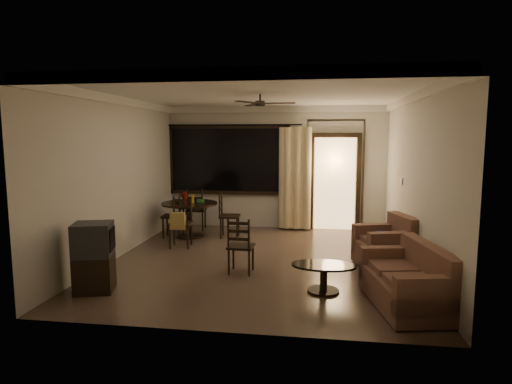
# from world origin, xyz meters

# --- Properties ---
(ground) EXTENTS (5.50, 5.50, 0.00)m
(ground) POSITION_xyz_m (0.00, 0.00, 0.00)
(ground) COLOR #7F6651
(ground) RESTS_ON ground
(room_shell) EXTENTS (5.50, 6.70, 5.50)m
(room_shell) POSITION_xyz_m (0.59, 1.77, 1.83)
(room_shell) COLOR beige
(room_shell) RESTS_ON ground
(dining_table) EXTENTS (1.17, 1.17, 0.95)m
(dining_table) POSITION_xyz_m (-1.70, 1.56, 0.58)
(dining_table) COLOR black
(dining_table) RESTS_ON ground
(dining_chair_west) EXTENTS (0.45, 0.45, 0.95)m
(dining_chair_west) POSITION_xyz_m (-2.04, 1.48, 0.28)
(dining_chair_west) COLOR black
(dining_chair_west) RESTS_ON ground
(dining_chair_east) EXTENTS (0.45, 0.45, 0.95)m
(dining_chair_east) POSITION_xyz_m (-0.87, 1.63, 0.28)
(dining_chair_east) COLOR black
(dining_chair_east) RESTS_ON ground
(dining_chair_south) EXTENTS (0.45, 0.51, 0.95)m
(dining_chair_south) POSITION_xyz_m (-1.63, 0.70, 0.31)
(dining_chair_south) COLOR black
(dining_chair_south) RESTS_ON ground
(dining_chair_north) EXTENTS (0.45, 0.45, 0.95)m
(dining_chair_north) POSITION_xyz_m (-1.77, 2.29, 0.28)
(dining_chair_north) COLOR black
(dining_chair_north) RESTS_ON ground
(tv_cabinet) EXTENTS (0.60, 0.57, 0.95)m
(tv_cabinet) POSITION_xyz_m (-2.05, -1.77, 0.48)
(tv_cabinet) COLOR black
(tv_cabinet) RESTS_ON ground
(sofa) EXTENTS (1.01, 1.54, 0.76)m
(sofa) POSITION_xyz_m (2.10, -1.72, 0.31)
(sofa) COLOR #4B3123
(sofa) RESTS_ON ground
(armchair) EXTENTS (1.02, 1.02, 0.83)m
(armchair) POSITION_xyz_m (2.10, -0.06, 0.34)
(armchair) COLOR #4B3123
(armchair) RESTS_ON ground
(coffee_table) EXTENTS (0.88, 0.53, 0.39)m
(coffee_table) POSITION_xyz_m (1.06, -1.36, 0.26)
(coffee_table) COLOR black
(coffee_table) RESTS_ON ground
(side_chair) EXTENTS (0.40, 0.40, 0.88)m
(side_chair) POSITION_xyz_m (-0.21, -0.70, 0.26)
(side_chair) COLOR black
(side_chair) RESTS_ON ground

